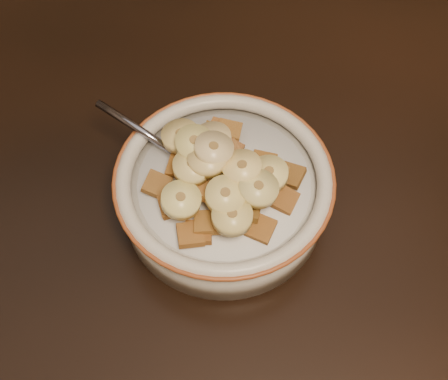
{
  "coord_description": "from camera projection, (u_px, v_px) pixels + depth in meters",
  "views": [
    {
      "loc": [
        0.12,
        -0.43,
        1.18
      ],
      "look_at": [
        0.14,
        -0.18,
        0.78
      ],
      "focal_mm": 45.0,
      "sensor_mm": 36.0,
      "label": 1
    }
  ],
  "objects": [
    {
      "name": "floor",
      "position": [
        158.0,
        322.0,
        1.27
      ],
      "size": [
        4.0,
        4.5,
        0.1
      ],
      "primitive_type": "cube",
      "color": "#422816",
      "rests_on": "ground"
    },
    {
      "name": "table",
      "position": [
        85.0,
        83.0,
        0.6
      ],
      "size": [
        1.43,
        0.95,
        0.04
      ],
      "primitive_type": "cube",
      "rotation": [
        0.0,
        0.0,
        0.04
      ],
      "color": "black",
      "rests_on": "floor"
    },
    {
      "name": "cereal_bowl",
      "position": [
        224.0,
        196.0,
        0.48
      ],
      "size": [
        0.17,
        0.17,
        0.04
      ],
      "primitive_type": "cylinder",
      "color": "silver",
      "rests_on": "table"
    },
    {
      "name": "milk",
      "position": [
        224.0,
        183.0,
        0.46
      ],
      "size": [
        0.14,
        0.14,
        0.0
      ],
      "primitive_type": "cylinder",
      "color": "silver",
      "rests_on": "cereal_bowl"
    },
    {
      "name": "spoon",
      "position": [
        196.0,
        165.0,
        0.47
      ],
      "size": [
        0.05,
        0.05,
        0.01
      ],
      "primitive_type": "ellipsoid",
      "rotation": [
        0.0,
        0.0,
        4.09
      ],
      "color": "gray",
      "rests_on": "cereal_bowl"
    },
    {
      "name": "cereal_square_0",
      "position": [
        202.0,
        188.0,
        0.44
      ],
      "size": [
        0.03,
        0.03,
        0.01
      ],
      "primitive_type": "cube",
      "rotation": [
        0.22,
        0.13,
        2.5
      ],
      "color": "brown",
      "rests_on": "milk"
    },
    {
      "name": "cereal_square_1",
      "position": [
        291.0,
        175.0,
        0.46
      ],
      "size": [
        0.03,
        0.03,
        0.01
      ],
      "primitive_type": "cube",
      "rotation": [
        -0.17,
        -0.09,
        1.03
      ],
      "color": "brown",
      "rests_on": "milk"
    },
    {
      "name": "cereal_square_2",
      "position": [
        259.0,
        178.0,
        0.45
      ],
      "size": [
        0.03,
        0.03,
        0.01
      ],
      "primitive_type": "cube",
      "rotation": [
        -0.02,
        -0.14,
        2.03
      ],
      "color": "brown",
      "rests_on": "milk"
    },
    {
      "name": "cereal_square_3",
      "position": [
        274.0,
        172.0,
        0.46
      ],
      "size": [
        0.03,
        0.03,
        0.01
      ],
      "primitive_type": "cube",
      "rotation": [
        0.25,
        -0.04,
        1.0
      ],
      "color": "olive",
      "rests_on": "milk"
    },
    {
      "name": "cereal_square_4",
      "position": [
        180.0,
        166.0,
        0.46
      ],
      "size": [
        0.03,
        0.03,
        0.01
      ],
      "primitive_type": "cube",
      "rotation": [
        -0.23,
        -0.09,
        1.26
      ],
      "color": "brown",
      "rests_on": "milk"
    },
    {
      "name": "cereal_square_5",
      "position": [
        247.0,
        209.0,
        0.43
      ],
      "size": [
        0.03,
        0.03,
        0.01
      ],
      "primitive_type": "cube",
      "rotation": [
        0.12,
        -0.0,
        2.85
      ],
      "color": "brown",
      "rests_on": "milk"
    },
    {
      "name": "cereal_square_6",
      "position": [
        172.0,
        204.0,
        0.44
      ],
      "size": [
        0.02,
        0.02,
        0.01
      ],
      "primitive_type": "cube",
      "rotation": [
        -0.16,
        -0.06,
        1.78
      ],
      "color": "brown",
      "rests_on": "milk"
    },
    {
      "name": "cereal_square_7",
      "position": [
        193.0,
        143.0,
        0.47
      ],
      "size": [
        0.02,
        0.02,
        0.01
      ],
      "primitive_type": "cube",
      "rotation": [
        -0.1,
        0.13,
        1.44
      ],
      "color": "brown",
      "rests_on": "milk"
    },
    {
      "name": "cereal_square_8",
      "position": [
        199.0,
        232.0,
        0.43
      ],
      "size": [
        0.02,
        0.02,
        0.01
      ],
      "primitive_type": "cube",
      "rotation": [
        -0.05,
        0.06,
        1.52
      ],
      "color": "brown",
      "rests_on": "milk"
    },
    {
      "name": "cereal_square_9",
      "position": [
        229.0,
        154.0,
        0.45
      ],
      "size": [
        0.03,
        0.03,
        0.01
      ],
      "primitive_type": "cube",
      "rotation": [
        -0.08,
        0.05,
        1.98
      ],
      "color": "#995E35",
      "rests_on": "milk"
    },
    {
      "name": "cereal_square_10",
      "position": [
        265.0,
        163.0,
        0.46
      ],
      "size": [
        0.02,
        0.02,
        0.01
      ],
      "primitive_type": "cube",
      "rotation": [
        0.21,
        0.15,
        1.42
      ],
      "color": "brown",
      "rests_on": "milk"
    },
    {
      "name": "cereal_square_11",
      "position": [
        220.0,
        129.0,
        0.49
      ],
      "size": [
        0.03,
        0.03,
        0.01
      ],
      "primitive_type": "cube",
      "rotation": [
        0.22,
        -0.03,
        2.74
      ],
      "color": "#975929",
      "rests_on": "milk"
    },
    {
      "name": "cereal_square_12",
      "position": [
        284.0,
        199.0,
        0.45
      ],
      "size": [
        0.03,
        0.03,
        0.01
      ],
      "primitive_type": "cube",
      "rotation": [
        0.24,
        -0.11,
        1.02
      ],
      "color": "brown",
      "rests_on": "milk"
    },
    {
      "name": "cereal_square_13",
      "position": [
        229.0,
        150.0,
        0.46
      ],
      "size": [
        0.03,
        0.03,
        0.01
      ],
      "primitive_type": "cube",
      "rotation": [
        -0.15,
        -0.16,
        2.58
      ],
      "color": "brown",
      "rests_on": "milk"
    },
    {
      "name": "cereal_square_14",
      "position": [
        261.0,
        228.0,
        0.43
      ],
      "size": [
        0.03,
        0.03,
        0.01
      ],
      "primitive_type": "cube",
      "rotation": [
        -0.18,
        -0.01,
        2.62
      ],
      "color": "#955A1D",
      "rests_on": "milk"
    },
    {
      "name": "cereal_square_15",
      "position": [
        229.0,
        131.0,
        0.48
      ],
      "size": [
        0.02,
        0.03,
        0.01
      ],
      "primitive_type": "cube",
      "rotation": [
        0.15,
        -0.12,
        2.87
      ],
      "color": "olive",
      "rests_on": "milk"
    },
    {
      "name": "cereal_square_16",
      "position": [
        208.0,
        223.0,
        0.43
      ],
      "size": [
        0.02,
        0.02,
        0.01
      ],
      "primitive_type": "cube",
      "rotation": [
        -0.11,
        0.1,
        1.48
      ],
      "color": "#9C6228",
      "rests_on": "milk"
    },
    {
      "name": "cereal_square_17",
      "position": [
        157.0,
        185.0,
        0.45
      ],
      "size": [
        0.03,
        0.03,
        0.01
      ],
      "primitive_type": "cube",
      "rotation": [
        0.25,
        -0.03,
        1.17
      ],
      "color": "brown",
      "rests_on": "milk"
    },
    {
      "name": "cereal_square_18",
      "position": [
        215.0,
        134.0,
        0.48
      ],
      "size": [
        0.03,
        0.02,
        0.01
      ],
      "primitive_type": "cube",
      "rotation": [
        -0.01,
        -0.17,
        2.88
      ],
      "color": "brown",
      "rests_on": "milk"
    },
    {
      "name": "cereal_square_19",
      "position": [
        191.0,
        235.0,
        0.43
      ],
      "size": [
        0.02,
        0.02,
        0.01
      ],
      "primitive_type": "cube",
      "rotation": [
        0.09,
        0.09,
        1.66
      ],
      "color": "olive",
      "rests_on": "milk"
    },
    {
      "name": "cereal_square_20",
      "position": [
        239.0,
        193.0,
        0.44
      ],
      "size": [
        0.02,
        0.02,
        0.01
      ],
      "primitive_type": "cube",
      "rotation": [
        0.19,
        -0.17,
        3.06
      ],
      "color": "#995723",
      "rests_on": "milk"
    },
    {
      "name": "banana_slice_0",
      "position": [
        192.0,
        167.0,
        0.44
      ],
      "size": [
        0.03,
        0.03,
        0.01
      ],
      "primitive_type": "cylinder",
      "rotation": [
        -0.01,
        -0.02,
        3.02
      ],
      "color": "#DAC87A",
      "rests_on": "milk"
    },
    {
      "name": "banana_slice_1",
      "position": [
        212.0,
        140.0,
        0.45
      ],
      "size": [
        0.04,
        0.04,
        0.01
      ],
      "primitive_type": "cylinder",
      "rotation": [
        -0.08,
        -0.04,
        0.77
      ],
      "color": "beige",
      "rests_on": "milk"
    },
    {
      "name": "banana_slice_2",
      "position": [
        194.0,
        143.0,
        0.45
      ],
      "size": [
        0.04,
        0.04,
        0.02
      ],
      "primitive_type": "cylinder",
      "rotation": [
        -0.11,
        -0.12,
        2.84
      ],
      "color": "#D1C268",
      "rests_on": "milk"
    },
    {
      "name": "banana_slice_3",
      "position": [
        242.0,
        168.0,
        0.43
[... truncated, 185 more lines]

